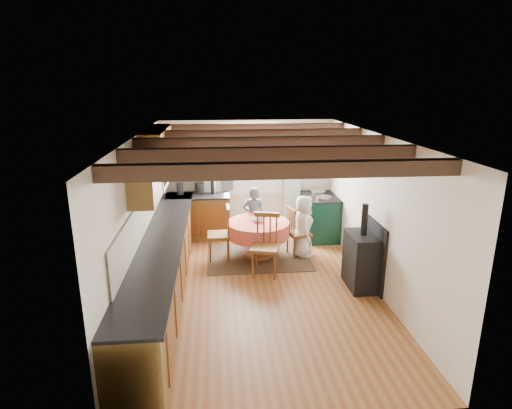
{
  "coord_description": "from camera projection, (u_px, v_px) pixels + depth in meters",
  "views": [
    {
      "loc": [
        -0.65,
        -6.02,
        3.13
      ],
      "look_at": [
        0.0,
        0.8,
        1.15
      ],
      "focal_mm": 29.55,
      "sensor_mm": 36.0,
      "label": 1
    }
  ],
  "objects": [
    {
      "name": "beam_a",
      "position": [
        283.0,
        170.0,
        4.13
      ],
      "size": [
        3.6,
        0.16,
        0.16
      ],
      "primitive_type": "cube",
      "color": "#3A2417",
      "rests_on": "ceiling"
    },
    {
      "name": "wall_cabinet_solid",
      "position": [
        144.0,
        177.0,
        5.72
      ],
      "size": [
        0.34,
        0.9,
        0.7
      ],
      "primitive_type": "cube",
      "color": "brown",
      "rests_on": "wall_left"
    },
    {
      "name": "chair_left",
      "position": [
        219.0,
        233.0,
        7.66
      ],
      "size": [
        0.45,
        0.43,
        1.01
      ],
      "primitive_type": null,
      "rotation": [
        0.0,
        0.0,
        -1.57
      ],
      "color": "brown",
      "rests_on": "floor"
    },
    {
      "name": "bowl_a",
      "position": [
        258.0,
        219.0,
        7.75
      ],
      "size": [
        0.24,
        0.24,
        0.06
      ],
      "primitive_type": "imported",
      "rotation": [
        0.0,
        0.0,
        3.18
      ],
      "color": "silver",
      "rests_on": "dining_table"
    },
    {
      "name": "cast_iron_stove",
      "position": [
        362.0,
        246.0,
        6.55
      ],
      "size": [
        0.41,
        0.69,
        1.37
      ],
      "primitive_type": null,
      "color": "black",
      "rests_on": "floor"
    },
    {
      "name": "window_pane",
      "position": [
        252.0,
        158.0,
        8.87
      ],
      "size": [
        1.2,
        0.01,
        1.4
      ],
      "primitive_type": "cube",
      "color": "white",
      "rests_on": "wall_back"
    },
    {
      "name": "child_right",
      "position": [
        303.0,
        226.0,
        7.78
      ],
      "size": [
        0.39,
        0.58,
        1.16
      ],
      "primitive_type": "imported",
      "rotation": [
        0.0,
        0.0,
        1.53
      ],
      "color": "silver",
      "rests_on": "floor"
    },
    {
      "name": "wall_cabinet_glass",
      "position": [
        158.0,
        155.0,
        7.14
      ],
      "size": [
        0.34,
        1.8,
        0.9
      ],
      "primitive_type": "cube",
      "color": "brown",
      "rests_on": "wall_left"
    },
    {
      "name": "wall_right",
      "position": [
        377.0,
        213.0,
        6.51
      ],
      "size": [
        0.0,
        5.5,
        2.4
      ],
      "primitive_type": "cube",
      "color": "silver",
      "rests_on": "ground"
    },
    {
      "name": "aga_range",
      "position": [
        320.0,
        216.0,
        8.77
      ],
      "size": [
        0.64,
        1.0,
        0.92
      ],
      "primitive_type": null,
      "color": "#0B2E22",
      "rests_on": "floor"
    },
    {
      "name": "canister_tall",
      "position": [
        180.0,
        189.0,
        8.64
      ],
      "size": [
        0.14,
        0.14,
        0.24
      ],
      "primitive_type": "cylinder",
      "color": "#262628",
      "rests_on": "worktop_back"
    },
    {
      "name": "worktop_back",
      "position": [
        198.0,
        196.0,
        8.66
      ],
      "size": [
        1.3,
        0.64,
        0.04
      ],
      "primitive_type": "cube",
      "color": "black",
      "rests_on": "base_cabinet_back"
    },
    {
      "name": "child_far",
      "position": [
        254.0,
        217.0,
        8.28
      ],
      "size": [
        0.48,
        0.35,
        1.2
      ],
      "primitive_type": "imported",
      "rotation": [
        0.0,
        0.0,
        2.99
      ],
      "color": "#405664",
      "rests_on": "floor"
    },
    {
      "name": "wall_left",
      "position": [
        139.0,
        219.0,
        6.19
      ],
      "size": [
        0.0,
        5.5,
        2.4
      ],
      "primitive_type": "cube",
      "color": "silver",
      "rests_on": "ground"
    },
    {
      "name": "chair_near",
      "position": [
        265.0,
        246.0,
        7.01
      ],
      "size": [
        0.56,
        0.58,
        1.05
      ],
      "primitive_type": null,
      "rotation": [
        0.0,
        0.0,
        -0.27
      ],
      "color": "brown",
      "rests_on": "floor"
    },
    {
      "name": "wall_back",
      "position": [
        247.0,
        177.0,
        8.98
      ],
      "size": [
        3.6,
        0.0,
        2.4
      ],
      "primitive_type": "cube",
      "color": "silver",
      "rests_on": "ground"
    },
    {
      "name": "beam_c",
      "position": [
        261.0,
        142.0,
        6.04
      ],
      "size": [
        3.6,
        0.16,
        0.16
      ],
      "primitive_type": "cube",
      "color": "#3A2417",
      "rests_on": "ceiling"
    },
    {
      "name": "ceiling",
      "position": [
        261.0,
        136.0,
        6.02
      ],
      "size": [
        3.6,
        5.5,
        0.0
      ],
      "primitive_type": "cube",
      "color": "white",
      "rests_on": "ground"
    },
    {
      "name": "base_cabinet_back",
      "position": [
        199.0,
        217.0,
        8.81
      ],
      "size": [
        1.3,
        0.6,
        0.88
      ],
      "primitive_type": "cube",
      "color": "brown",
      "rests_on": "floor"
    },
    {
      "name": "curtain_left",
      "position": [
        212.0,
        183.0,
        8.84
      ],
      "size": [
        0.35,
        0.1,
        2.1
      ],
      "primitive_type": "cube",
      "color": "silver",
      "rests_on": "wall_back"
    },
    {
      "name": "chair_right",
      "position": [
        299.0,
        231.0,
        7.83
      ],
      "size": [
        0.5,
        0.49,
        0.95
      ],
      "primitive_type": null,
      "rotation": [
        0.0,
        0.0,
        1.79
      ],
      "color": "brown",
      "rests_on": "floor"
    },
    {
      "name": "cup",
      "position": [
        261.0,
        219.0,
        7.69
      ],
      "size": [
        0.14,
        0.14,
        0.1
      ],
      "primitive_type": "imported",
      "rotation": [
        0.0,
        0.0,
        3.55
      ],
      "color": "silver",
      "rests_on": "dining_table"
    },
    {
      "name": "dining_table",
      "position": [
        258.0,
        240.0,
        7.78
      ],
      "size": [
        1.14,
        1.14,
        0.69
      ],
      "primitive_type": null,
      "color": "#FE7365",
      "rests_on": "floor"
    },
    {
      "name": "worktop_left",
      "position": [
        163.0,
        238.0,
        6.3
      ],
      "size": [
        0.64,
        5.3,
        0.04
      ],
      "primitive_type": "cube",
      "color": "black",
      "rests_on": "base_cabinet_left"
    },
    {
      "name": "floor",
      "position": [
        261.0,
        288.0,
        6.68
      ],
      "size": [
        3.6,
        5.5,
        0.0
      ],
      "primitive_type": "cube",
      "color": "#905F31",
      "rests_on": "ground"
    },
    {
      "name": "beam_e",
      "position": [
        250.0,
        128.0,
        7.95
      ],
      "size": [
        3.6,
        0.16,
        0.16
      ],
      "primitive_type": "cube",
      "color": "#3A2417",
      "rests_on": "ceiling"
    },
    {
      "name": "beam_d",
      "position": [
        255.0,
        134.0,
        7.0
      ],
      "size": [
        3.6,
        0.16,
        0.16
      ],
      "primitive_type": "cube",
      "color": "#3A2417",
      "rests_on": "ceiling"
    },
    {
      "name": "wall_plate",
      "position": [
        297.0,
        153.0,
        8.91
      ],
      "size": [
        0.3,
        0.02,
        0.3
      ],
      "primitive_type": "cylinder",
      "rotation": [
        1.57,
        0.0,
        0.0
      ],
      "color": "silver",
      "rests_on": "wall_back"
    },
    {
      "name": "base_cabinet_left",
      "position": [
        163.0,
        266.0,
        6.42
      ],
      "size": [
        0.6,
        5.3,
        0.88
      ],
      "primitive_type": "cube",
      "color": "brown",
      "rests_on": "floor"
    },
    {
      "name": "wall_picture",
      "position": [
        335.0,
        156.0,
        8.57
      ],
      "size": [
        0.04,
        0.5,
        0.6
      ],
      "primitive_type": "cube",
      "color": "gold",
      "rests_on": "wall_right"
    },
    {
      "name": "rug",
      "position": [
        258.0,
        256.0,
        7.88
      ],
      "size": [
        1.89,
        1.47,
        0.01
      ],
      "primitive_type": "cube",
      "color": "brown",
      "rests_on": "floor"
    },
    {
      "name": "beam_b",
      "position": [
        270.0,
        154.0,
        5.09
      ],
      "size": [
        3.6,
        0.16,
        0.16
      ],
      "primitive_type": "cube",
      "color": "#3A2417",
      "rests_on": "ceiling"
    },
    {
      "name": "canister_slim",
      "position": [
        213.0,
        187.0,
        8.68
      ],
      "size": [
        0.1,
        0.1,
        0.28
      ],
      "primitive_type": "cylinder",
      "color": "#262628",
      "rests_on": "worktop_back"
    },
    {
      "name": "splash_left",
      "position": [
        144.0,
        213.0,
        6.47
      ],
      "size": [
        0.02,
        4.5,
        0.55
      ],
      "primitive_type": "cube",
      "color": "beige",
      "rests_on": "wall_left"
    },
    {
      "name": "curtain_rod",
      "position": [
        252.0,
        130.0,
        8.62
      ],
      "size": [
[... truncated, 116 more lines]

